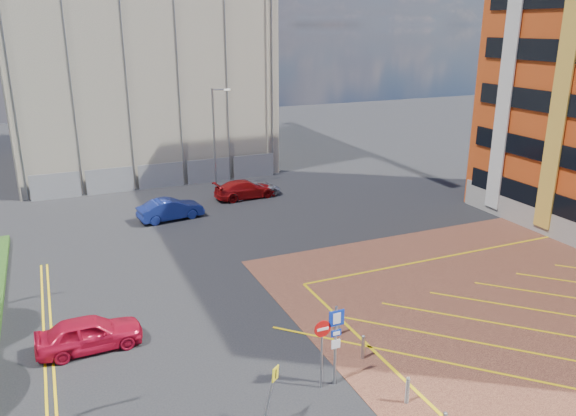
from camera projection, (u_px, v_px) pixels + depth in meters
ground at (335, 403)px, 19.69m from camera, size 140.00×140.00×0.00m
lamp_back at (215, 135)px, 44.28m from camera, size 1.53×0.16×8.00m
sign_cluster at (331, 339)px, 20.05m from camera, size 1.17×0.12×3.20m
warning_sign at (271, 389)px, 18.11m from camera, size 0.69×0.40×2.25m
bollard_row at (419, 403)px, 18.96m from camera, size 0.14×11.14×0.90m
construction_building at (131, 44)px, 51.13m from camera, size 21.20×19.20×22.00m
construction_fence at (173, 174)px, 45.90m from camera, size 21.60×0.06×2.00m
car_red_left at (89, 333)px, 22.80m from camera, size 4.22×1.77×1.42m
car_blue_back at (170, 209)px, 38.08m from camera, size 4.56×2.12×1.45m
car_red_back at (245, 189)px, 42.86m from camera, size 4.87×2.22×1.38m
car_silver_back at (254, 189)px, 43.33m from camera, size 4.36×2.25×1.18m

